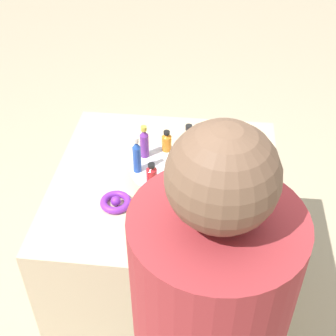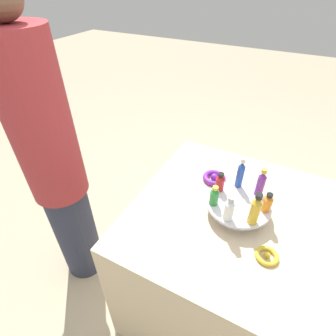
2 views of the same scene
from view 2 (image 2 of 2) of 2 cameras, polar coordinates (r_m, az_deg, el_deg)
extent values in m
plane|color=tan|center=(1.77, 10.45, -25.99)|extent=(12.00, 12.00, 0.00)
cube|color=beige|center=(1.45, 12.19, -19.45)|extent=(0.85, 0.85, 0.74)
cylinder|color=silver|center=(1.15, 14.66, -9.23)|extent=(0.20, 0.20, 0.01)
cylinder|color=silver|center=(1.14, 14.85, -8.39)|extent=(0.11, 0.11, 0.04)
cylinder|color=silver|center=(1.12, 15.06, -7.49)|extent=(0.26, 0.26, 0.01)
cylinder|color=orange|center=(1.10, 20.71, -7.45)|extent=(0.04, 0.04, 0.06)
cone|color=orange|center=(1.07, 21.15, -6.03)|extent=(0.04, 0.04, 0.01)
cylinder|color=black|center=(1.06, 21.30, -5.55)|extent=(0.02, 0.02, 0.01)
cylinder|color=#702D93|center=(1.14, 19.43, -3.66)|extent=(0.03, 0.03, 0.10)
cone|color=#702D93|center=(1.11, 20.04, -1.41)|extent=(0.03, 0.03, 0.02)
cylinder|color=gold|center=(1.10, 20.25, -0.64)|extent=(0.02, 0.02, 0.02)
cylinder|color=#234CAD|center=(1.16, 15.36, -1.81)|extent=(0.03, 0.03, 0.10)
cone|color=#234CAD|center=(1.12, 15.90, 0.71)|extent=(0.03, 0.03, 0.02)
cylinder|color=silver|center=(1.11, 16.08, 1.57)|extent=(0.02, 0.02, 0.02)
cylinder|color=#B21E23|center=(1.13, 11.18, -3.43)|extent=(0.04, 0.04, 0.06)
cone|color=#B21E23|center=(1.11, 11.42, -1.93)|extent=(0.04, 0.04, 0.01)
cylinder|color=black|center=(1.10, 11.50, -1.42)|extent=(0.02, 0.02, 0.01)
cylinder|color=#288438|center=(1.07, 10.00, -6.39)|extent=(0.04, 0.04, 0.06)
cone|color=#288438|center=(1.04, 10.23, -4.84)|extent=(0.03, 0.03, 0.01)
cylinder|color=gold|center=(1.03, 10.31, -4.31)|extent=(0.02, 0.02, 0.01)
cylinder|color=silver|center=(1.02, 13.09, -9.16)|extent=(0.04, 0.04, 0.08)
cone|color=silver|center=(0.98, 13.49, -7.21)|extent=(0.04, 0.04, 0.02)
cylinder|color=#B2B2B7|center=(0.97, 13.63, -6.54)|extent=(0.02, 0.02, 0.01)
cylinder|color=gold|center=(1.02, 18.28, -9.19)|extent=(0.04, 0.04, 0.10)
cone|color=gold|center=(0.98, 18.98, -6.71)|extent=(0.04, 0.04, 0.02)
cylinder|color=black|center=(0.96, 19.23, -5.85)|extent=(0.02, 0.02, 0.02)
torus|color=purple|center=(1.29, 10.03, -2.12)|extent=(0.11, 0.11, 0.03)
sphere|color=purple|center=(1.28, 10.05, -1.95)|extent=(0.04, 0.04, 0.04)
torus|color=gold|center=(1.04, 20.73, -17.48)|extent=(0.08, 0.08, 0.02)
sphere|color=gold|center=(1.04, 20.78, -17.37)|extent=(0.02, 0.02, 0.02)
cylinder|color=#282D42|center=(1.68, -19.38, -12.75)|extent=(0.23, 0.23, 0.66)
cylinder|color=#9E2D33|center=(1.25, -26.11, 8.64)|extent=(0.27, 0.27, 0.76)
camera|label=1|loc=(1.59, -51.27, 39.56)|focal=50.00mm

